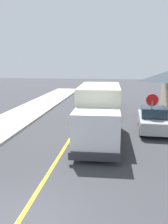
# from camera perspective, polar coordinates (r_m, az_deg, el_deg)

# --- Properties ---
(centre_line_yellow) EXTENTS (0.16, 56.00, 0.01)m
(centre_line_yellow) POSITION_cam_1_polar(r_m,az_deg,el_deg) (16.75, -1.97, -4.23)
(centre_line_yellow) COLOR gold
(centre_line_yellow) RESTS_ON ground
(box_truck) EXTENTS (2.63, 7.25, 3.20)m
(box_truck) POSITION_cam_1_polar(r_m,az_deg,el_deg) (14.42, 3.55, 0.32)
(box_truck) COLOR #F2EDCC
(box_truck) RESTS_ON ground
(parked_car_near) EXTENTS (1.92, 4.45, 1.67)m
(parked_car_near) POSITION_cam_1_polar(r_m,az_deg,el_deg) (20.72, 5.48, 1.08)
(parked_car_near) COLOR silver
(parked_car_near) RESTS_ON ground
(parked_car_mid) EXTENTS (1.97, 4.47, 1.67)m
(parked_car_mid) POSITION_cam_1_polar(r_m,az_deg,el_deg) (26.32, 5.59, 3.37)
(parked_car_mid) COLOR #4C564C
(parked_car_mid) RESTS_ON ground
(parked_van_across) EXTENTS (2.00, 4.48, 1.67)m
(parked_van_across) POSITION_cam_1_polar(r_m,az_deg,el_deg) (16.97, 15.89, -1.73)
(parked_van_across) COLOR #B7B7BC
(parked_van_across) RESTS_ON ground
(stop_sign) EXTENTS (0.80, 0.10, 2.65)m
(stop_sign) POSITION_cam_1_polar(r_m,az_deg,el_deg) (15.89, 15.70, 1.30)
(stop_sign) COLOR gray
(stop_sign) RESTS_ON ground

